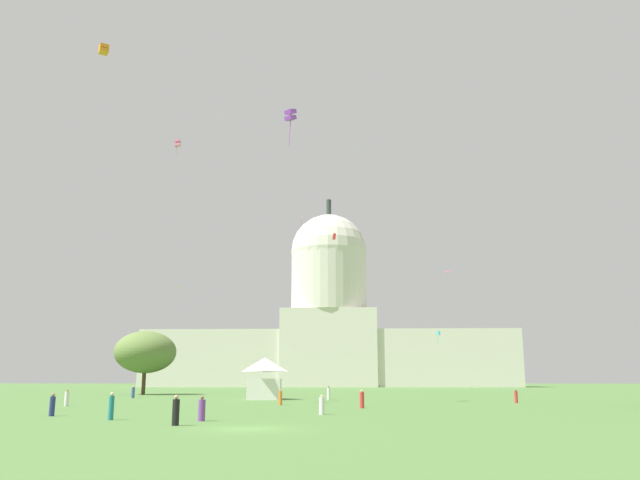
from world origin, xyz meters
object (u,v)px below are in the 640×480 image
(person_white_edge_east, at_px, (329,393))
(kite_pink_mid, at_px, (178,143))
(person_orange_mid_center, at_px, (280,398))
(kite_lime_mid, at_px, (177,288))
(person_red_aisle_center, at_px, (362,400))
(kite_red_mid, at_px, (334,236))
(kite_orange_high, at_px, (104,49))
(kite_violet_mid, at_px, (290,115))
(person_white_lawn_far_right, at_px, (322,406))
(person_navy_near_tree_east, at_px, (52,405))
(capitol_building, at_px, (329,327))
(person_purple_front_left, at_px, (202,410))
(person_denim_back_left, at_px, (133,393))
(kite_cyan_low, at_px, (438,333))
(person_white_front_right, at_px, (67,398))
(person_teal_near_tree_west, at_px, (111,407))
(event_tent, at_px, (265,378))
(kite_magenta_mid, at_px, (445,274))
(person_red_back_right, at_px, (516,397))
(person_black_lawn_far_left, at_px, (176,411))
(kite_gold_high, at_px, (303,218))

(person_white_edge_east, relative_size, kite_pink_mid, 0.83)
(person_orange_mid_center, relative_size, kite_lime_mid, 0.93)
(person_red_aisle_center, relative_size, kite_red_mid, 1.06)
(kite_orange_high, bearing_deg, kite_violet_mid, 167.30)
(person_white_lawn_far_right, distance_m, person_navy_near_tree_east, 19.53)
(person_navy_near_tree_east, relative_size, kite_lime_mid, 0.95)
(capitol_building, distance_m, person_purple_front_left, 193.49)
(kite_orange_high, bearing_deg, person_denim_back_left, -115.67)
(capitol_building, bearing_deg, person_red_aisle_center, -87.38)
(kite_cyan_low, height_order, kite_red_mid, kite_red_mid)
(person_white_front_right, distance_m, person_red_aisle_center, 29.23)
(person_red_aisle_center, distance_m, person_teal_near_tree_west, 24.92)
(kite_cyan_low, bearing_deg, person_orange_mid_center, 21.31)
(person_white_front_right, xyz_separation_m, person_purple_front_left, (18.51, -22.63, -0.04))
(person_purple_front_left, height_order, kite_orange_high, kite_orange_high)
(person_navy_near_tree_east, relative_size, kite_orange_high, 1.22)
(person_denim_back_left, bearing_deg, kite_violet_mid, 95.16)
(person_purple_front_left, distance_m, kite_violet_mid, 44.04)
(kite_pink_mid, bearing_deg, kite_violet_mid, 77.16)
(event_tent, distance_m, kite_magenta_mid, 40.83)
(person_white_edge_east, xyz_separation_m, kite_magenta_mid, (19.45, 24.22, 19.50))
(person_red_back_right, bearing_deg, kite_magenta_mid, 3.25)
(person_red_aisle_center, relative_size, kite_lime_mid, 0.96)
(person_black_lawn_far_left, relative_size, kite_pink_mid, 0.81)
(person_white_lawn_far_right, bearing_deg, person_red_back_right, -155.43)
(person_orange_mid_center, distance_m, kite_cyan_low, 107.94)
(person_red_back_right, height_order, person_teal_near_tree_west, person_teal_near_tree_west)
(person_purple_front_left, bearing_deg, event_tent, 82.34)
(event_tent, height_order, kite_lime_mid, kite_lime_mid)
(person_red_back_right, bearing_deg, kite_violet_mid, 98.25)
(kite_pink_mid, relative_size, kite_violet_mid, 0.45)
(person_white_lawn_far_right, bearing_deg, person_white_edge_east, -114.99)
(kite_cyan_low, bearing_deg, person_red_aisle_center, 26.36)
(person_white_lawn_far_right, distance_m, kite_cyan_low, 124.20)
(person_orange_mid_center, distance_m, person_red_aisle_center, 10.68)
(person_black_lawn_far_left, bearing_deg, event_tent, -63.99)
(capitol_building, distance_m, kite_magenta_mid, 125.47)
(person_black_lawn_far_left, bearing_deg, capitol_building, -66.25)
(event_tent, height_order, person_red_back_right, event_tent)
(person_white_lawn_far_right, bearing_deg, kite_orange_high, -55.64)
(kite_pink_mid, bearing_deg, event_tent, 140.63)
(person_orange_mid_center, xyz_separation_m, person_purple_front_left, (-2.31, -26.18, -0.04))
(person_white_lawn_far_right, height_order, person_teal_near_tree_west, person_teal_near_tree_west)
(person_red_back_right, relative_size, kite_pink_mid, 0.71)
(person_purple_front_left, xyz_separation_m, kite_lime_mid, (-34.92, 123.01, 25.11))
(kite_cyan_low, bearing_deg, capitol_building, -116.69)
(kite_lime_mid, height_order, kite_red_mid, kite_red_mid)
(kite_gold_high, bearing_deg, person_denim_back_left, 115.64)
(person_orange_mid_center, height_order, person_red_aisle_center, person_red_aisle_center)
(event_tent, xyz_separation_m, person_black_lawn_far_left, (1.13, -49.18, -1.93))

